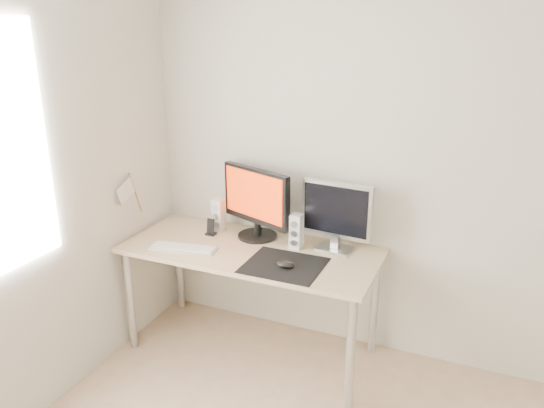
% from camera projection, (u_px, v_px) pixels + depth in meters
% --- Properties ---
extents(wall_back, '(3.50, 0.00, 3.50)m').
position_uv_depth(wall_back, '(419.00, 169.00, 3.12)').
color(wall_back, beige).
rests_on(wall_back, ground).
extents(mousepad, '(0.45, 0.40, 0.00)m').
position_uv_depth(mousepad, '(284.00, 265.00, 3.08)').
color(mousepad, black).
rests_on(mousepad, desk).
extents(mouse, '(0.11, 0.06, 0.04)m').
position_uv_depth(mouse, '(285.00, 265.00, 3.04)').
color(mouse, black).
rests_on(mouse, mousepad).
extents(desk, '(1.60, 0.70, 0.73)m').
position_uv_depth(desk, '(251.00, 260.00, 3.34)').
color(desk, '#D1B587').
rests_on(desk, ground).
extents(main_monitor, '(0.53, 0.34, 0.47)m').
position_uv_depth(main_monitor, '(256.00, 201.00, 3.40)').
color(main_monitor, black).
rests_on(main_monitor, desk).
extents(second_monitor, '(0.45, 0.18, 0.43)m').
position_uv_depth(second_monitor, '(336.00, 213.00, 3.22)').
color(second_monitor, '#B2B2B4').
rests_on(second_monitor, desk).
extents(speaker_left, '(0.07, 0.09, 0.22)m').
position_uv_depth(speaker_left, '(219.00, 215.00, 3.57)').
color(speaker_left, white).
rests_on(speaker_left, desk).
extents(speaker_right, '(0.07, 0.09, 0.22)m').
position_uv_depth(speaker_right, '(296.00, 231.00, 3.29)').
color(speaker_right, white).
rests_on(speaker_right, desk).
extents(keyboard, '(0.43, 0.19, 0.02)m').
position_uv_depth(keyboard, '(183.00, 248.00, 3.30)').
color(keyboard, '#B2B2B4').
rests_on(keyboard, desk).
extents(phone_dock, '(0.06, 0.05, 0.11)m').
position_uv_depth(phone_dock, '(211.00, 230.00, 3.52)').
color(phone_dock, black).
rests_on(phone_dock, desk).
extents(pennant, '(0.01, 0.23, 0.29)m').
position_uv_depth(pennant, '(129.00, 191.00, 3.38)').
color(pennant, '#A57F54').
rests_on(pennant, wall_left).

